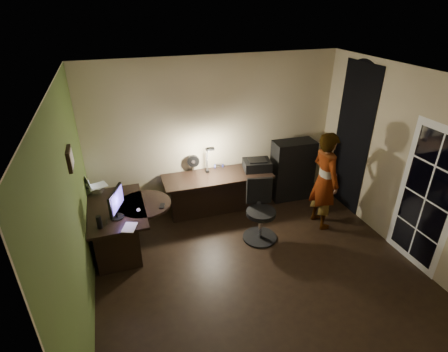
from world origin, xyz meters
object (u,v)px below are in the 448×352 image
object	(u,v)px
desk_right	(218,193)
office_chair	(261,213)
desk_left	(119,229)
monitor	(116,208)
cabinet	(292,170)
person	(325,181)

from	to	relation	value
desk_right	office_chair	bearing A→B (deg)	-68.04
desk_left	monitor	distance (m)	0.61
desk_left	cabinet	xyz separation A→B (m)	(3.24, 0.64, 0.20)
desk_right	person	world-z (taller)	person
desk_left	person	size ratio (longest dim) A/B	0.79
cabinet	desk_right	bearing A→B (deg)	-176.88
person	office_chair	bearing A→B (deg)	91.77
desk_left	desk_right	size ratio (longest dim) A/B	0.69
office_chair	person	size ratio (longest dim) A/B	0.59
desk_right	monitor	bearing A→B (deg)	-152.63
cabinet	desk_left	bearing A→B (deg)	-166.96
desk_left	cabinet	bearing A→B (deg)	10.42
desk_right	person	bearing A→B (deg)	-30.86
cabinet	person	bearing A→B (deg)	-85.06
desk_right	person	xyz separation A→B (m)	(1.55, -0.94, 0.48)
monitor	person	bearing A→B (deg)	20.35
desk_right	cabinet	distance (m)	1.51
desk_right	monitor	world-z (taller)	monitor
monitor	office_chair	bearing A→B (deg)	17.68
monitor	office_chair	distance (m)	2.19
cabinet	office_chair	world-z (taller)	cabinet
office_chair	cabinet	bearing A→B (deg)	56.19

